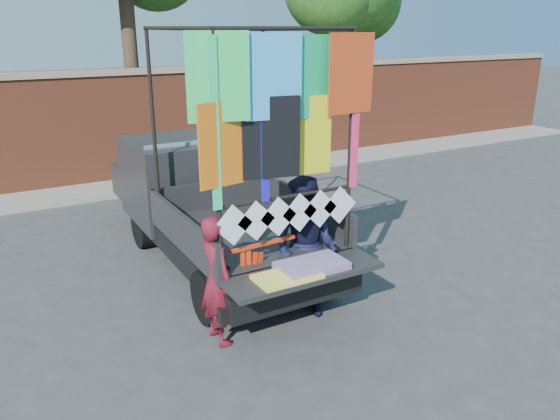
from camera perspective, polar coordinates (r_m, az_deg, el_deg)
ground at (r=7.32m, az=-4.16°, el=-10.31°), size 90.00×90.00×0.00m
brick_wall at (r=13.27m, az=-17.63°, el=8.23°), size 30.00×0.45×2.61m
curb at (r=12.88m, az=-16.39°, el=2.25°), size 30.00×1.20×0.12m
pickup_truck at (r=8.91m, az=-8.17°, el=1.19°), size 2.24×5.62×3.54m
woman at (r=6.33m, az=-6.58°, el=-7.27°), size 0.41×0.59×1.56m
man at (r=6.86m, az=2.70°, el=-3.91°), size 1.02×1.10×1.81m
streamer_bundle at (r=6.50m, az=-2.46°, el=-5.22°), size 0.89×0.10×0.62m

